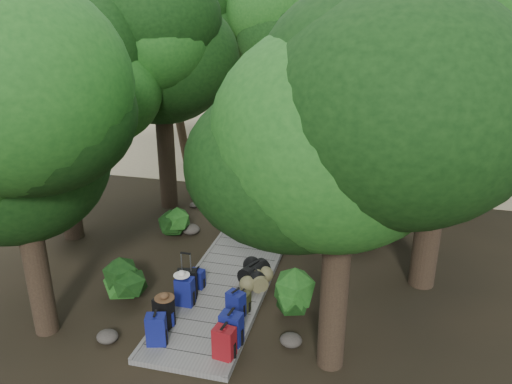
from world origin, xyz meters
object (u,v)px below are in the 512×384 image
(backpack_left_d, at_px, (197,278))
(lone_suitcase_on_sand, at_px, (303,158))
(duffel_right_black, at_px, (254,272))
(backpack_right_a, at_px, (224,341))
(backpack_right_b, at_px, (231,327))
(duffel_right_khaki, at_px, (257,279))
(backpack_right_c, at_px, (236,303))
(backpack_left_a, at_px, (156,328))
(kayak, at_px, (230,142))
(suitcase_on_boardwalk, at_px, (187,283))
(sun_lounger, at_px, (368,147))
(backpack_right_d, at_px, (242,301))
(backpack_left_b, at_px, (164,311))
(backpack_left_c, at_px, (185,290))

(backpack_left_d, xyz_separation_m, lone_suitcase_on_sand, (0.87, 10.31, -0.05))
(duffel_right_black, bearing_deg, lone_suitcase_on_sand, 116.15)
(backpack_right_a, relative_size, backpack_right_b, 0.94)
(backpack_right_b, height_order, lone_suitcase_on_sand, backpack_right_b)
(duffel_right_khaki, height_order, duffel_right_black, duffel_right_black)
(backpack_right_a, xyz_separation_m, backpack_right_c, (-0.17, 1.36, -0.04))
(backpack_left_a, bearing_deg, kayak, 86.29)
(backpack_right_a, distance_m, backpack_right_b, 0.41)
(suitcase_on_boardwalk, xyz_separation_m, sun_lounger, (3.56, 13.27, -0.13))
(backpack_left_d, height_order, backpack_right_d, backpack_right_d)
(backpack_left_a, relative_size, backpack_right_c, 1.14)
(suitcase_on_boardwalk, distance_m, sun_lounger, 13.74)
(backpack_left_a, distance_m, sun_lounger, 15.43)
(backpack_right_a, distance_m, lone_suitcase_on_sand, 12.58)
(backpack_left_b, distance_m, backpack_right_d, 1.72)
(backpack_left_c, bearing_deg, backpack_left_d, 90.10)
(backpack_left_b, xyz_separation_m, backpack_right_c, (1.37, 0.70, -0.04))
(backpack_right_c, height_order, lone_suitcase_on_sand, backpack_right_c)
(lone_suitcase_on_sand, bearing_deg, backpack_right_d, -88.36)
(backpack_right_b, distance_m, suitcase_on_boardwalk, 2.04)
(backpack_left_a, xyz_separation_m, backpack_left_d, (0.04, 2.19, -0.11))
(backpack_left_a, distance_m, backpack_right_a, 1.43)
(backpack_left_c, bearing_deg, duffel_right_black, 47.91)
(lone_suitcase_on_sand, xyz_separation_m, sun_lounger, (2.61, 2.52, 0.01))
(duffel_right_black, bearing_deg, backpack_right_c, -67.10)
(backpack_right_a, distance_m, kayak, 15.58)
(duffel_right_black, bearing_deg, backpack_right_a, -63.19)
(backpack_left_b, height_order, sun_lounger, backpack_left_b)
(backpack_left_c, height_order, backpack_right_b, backpack_right_b)
(backpack_left_b, height_order, duffel_right_black, backpack_left_b)
(duffel_right_khaki, bearing_deg, sun_lounger, 50.41)
(backpack_left_b, distance_m, backpack_left_d, 1.61)
(backpack_left_c, distance_m, kayak, 13.78)
(lone_suitcase_on_sand, height_order, sun_lounger, sun_lounger)
(duffel_right_khaki, distance_m, lone_suitcase_on_sand, 9.97)
(backpack_left_d, height_order, backpack_right_c, backpack_right_c)
(backpack_left_a, bearing_deg, backpack_left_c, 73.50)
(backpack_left_a, distance_m, backpack_left_d, 2.20)
(suitcase_on_boardwalk, relative_size, lone_suitcase_on_sand, 1.12)
(backpack_right_a, distance_m, duffel_right_black, 2.86)
(backpack_left_b, distance_m, duffel_right_khaki, 2.48)
(backpack_left_b, height_order, backpack_left_d, backpack_left_b)
(backpack_left_a, relative_size, sun_lounger, 0.38)
(backpack_right_c, bearing_deg, backpack_right_b, -56.09)
(backpack_left_a, height_order, duffel_right_black, backpack_left_a)
(sun_lounger, bearing_deg, kayak, 179.02)
(backpack_left_d, distance_m, backpack_right_d, 1.48)
(duffel_right_khaki, bearing_deg, backpack_left_d, 164.54)
(duffel_right_black, xyz_separation_m, kayak, (-4.33, 12.07, -0.19))
(suitcase_on_boardwalk, xyz_separation_m, kayak, (-3.00, 13.12, -0.30))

